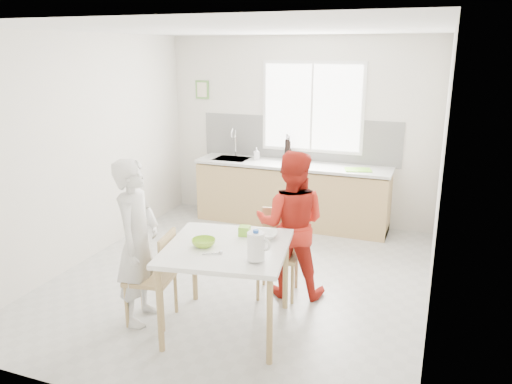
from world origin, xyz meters
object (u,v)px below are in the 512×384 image
at_px(person_red, 291,224).
at_px(wine_bottle_b, 289,151).
at_px(milk_jug, 256,246).
at_px(wine_bottle_a, 287,150).
at_px(person_white, 138,242).
at_px(dining_table, 227,254).
at_px(bowl_green, 204,243).
at_px(chair_far, 279,248).
at_px(bowl_white, 265,235).
at_px(chair_left, 157,273).

relative_size(person_red, wine_bottle_b, 5.15).
bearing_deg(milk_jug, wine_bottle_a, 93.65).
bearing_deg(person_white, dining_table, -90.00).
xyz_separation_m(bowl_green, wine_bottle_b, (-0.19, 3.21, 0.21)).
bearing_deg(person_white, bowl_green, -94.37).
height_order(person_red, bowl_green, person_red).
bearing_deg(person_white, person_red, -58.53).
distance_m(wine_bottle_a, wine_bottle_b, 0.04).
bearing_deg(wine_bottle_b, milk_jug, -77.45).
height_order(milk_jug, wine_bottle_b, wine_bottle_b).
distance_m(person_red, milk_jug, 1.12).
bearing_deg(chair_far, bowl_green, -122.36).
bearing_deg(dining_table, bowl_white, 49.21).
height_order(dining_table, bowl_green, bowl_green).
height_order(person_white, bowl_white, person_white).
bearing_deg(chair_far, milk_jug, -91.36).
xyz_separation_m(chair_far, milk_jug, (0.15, -1.09, 0.47)).
bearing_deg(bowl_white, chair_far, 94.37).
bearing_deg(chair_left, dining_table, 90.00).
height_order(person_red, wine_bottle_a, person_red).
distance_m(person_red, bowl_white, 0.59).
bearing_deg(wine_bottle_b, person_red, -72.35).
distance_m(person_white, person_red, 1.56).
relative_size(person_white, wine_bottle_b, 5.27).
height_order(person_white, bowl_green, person_white).
xyz_separation_m(dining_table, wine_bottle_a, (-0.41, 3.14, 0.34)).
xyz_separation_m(chair_left, person_white, (-0.17, -0.03, 0.30)).
bearing_deg(wine_bottle_a, bowl_green, -86.00).
bearing_deg(bowl_white, bowl_green, -139.63).
relative_size(bowl_white, wine_bottle_a, 0.75).
distance_m(person_white, wine_bottle_b, 3.31).
height_order(chair_left, person_white, person_white).
distance_m(chair_far, wine_bottle_a, 2.43).
relative_size(chair_left, chair_far, 0.99).
bearing_deg(wine_bottle_b, dining_table, -83.06).
bearing_deg(bowl_green, person_white, -174.97).
bearing_deg(person_white, chair_left, -90.00).
relative_size(chair_far, bowl_green, 4.24).
bearing_deg(chair_left, chair_far, 128.39).
bearing_deg(chair_far, bowl_white, -95.03).
relative_size(dining_table, bowl_green, 5.80).
bearing_deg(bowl_green, wine_bottle_b, 93.41).
xyz_separation_m(person_red, bowl_white, (-0.08, -0.58, 0.08)).
bearing_deg(chair_far, person_white, -145.80).
xyz_separation_m(bowl_white, milk_jug, (0.11, -0.52, 0.11)).
xyz_separation_m(dining_table, milk_jug, (0.37, -0.22, 0.22)).
relative_size(chair_far, person_red, 0.58).
height_order(chair_far, person_white, person_white).
xyz_separation_m(person_red, wine_bottle_b, (-0.72, 2.25, 0.30)).
bearing_deg(wine_bottle_a, person_red, -71.66).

